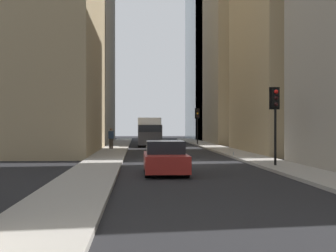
# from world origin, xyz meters

# --- Properties ---
(ground_plane) EXTENTS (135.00, 135.00, 0.00)m
(ground_plane) POSITION_xyz_m (0.00, 0.00, 0.00)
(ground_plane) COLOR black
(sidewalk_right) EXTENTS (90.00, 2.20, 0.14)m
(sidewalk_right) POSITION_xyz_m (0.00, 4.50, 0.07)
(sidewalk_right) COLOR gray
(sidewalk_right) RESTS_ON ground_plane
(sidewalk_left) EXTENTS (90.00, 2.20, 0.14)m
(sidewalk_left) POSITION_xyz_m (0.00, -4.50, 0.07)
(sidewalk_left) COLOR gray
(sidewalk_left) RESTS_ON ground_plane
(building_left_midfar) EXTENTS (13.23, 10.50, 21.63)m
(building_left_midfar) POSITION_xyz_m (8.55, -10.59, 10.83)
(building_left_midfar) COLOR #9E8966
(building_left_midfar) RESTS_ON ground_plane
(building_left_far) EXTENTS (19.08, 10.00, 31.56)m
(building_left_far) POSITION_xyz_m (30.33, -10.60, 15.78)
(building_left_far) COLOR #9E8966
(building_left_far) RESTS_ON ground_plane
(building_right_far) EXTENTS (19.54, 10.50, 26.35)m
(building_right_far) POSITION_xyz_m (28.60, 10.59, 13.18)
(building_right_far) COLOR gray
(building_right_far) RESTS_ON ground_plane
(delivery_truck) EXTENTS (6.46, 2.25, 2.84)m
(delivery_truck) POSITION_xyz_m (20.26, 1.40, 1.46)
(delivery_truck) COLOR silver
(delivery_truck) RESTS_ON ground_plane
(sedan_red) EXTENTS (4.30, 1.78, 1.42)m
(sedan_red) POSITION_xyz_m (-6.91, 1.40, 0.66)
(sedan_red) COLOR maroon
(sedan_red) RESTS_ON ground_plane
(traffic_light_foreground) EXTENTS (0.43, 0.52, 3.83)m
(traffic_light_foreground) POSITION_xyz_m (-4.41, -4.13, 2.95)
(traffic_light_foreground) COLOR black
(traffic_light_foreground) RESTS_ON sidewalk_left
(traffic_light_midblock) EXTENTS (0.43, 0.52, 3.78)m
(traffic_light_midblock) POSITION_xyz_m (23.36, -3.79, 2.91)
(traffic_light_midblock) COLOR black
(traffic_light_midblock) RESTS_ON sidewalk_left
(pedestrian) EXTENTS (0.26, 0.44, 1.72)m
(pedestrian) POSITION_xyz_m (12.89, 4.77, 1.08)
(pedestrian) COLOR #473D33
(pedestrian) RESTS_ON sidewalk_right
(discarded_bottle) EXTENTS (0.07, 0.07, 0.27)m
(discarded_bottle) POSITION_xyz_m (3.34, -3.63, 0.25)
(discarded_bottle) COLOR #999EA3
(discarded_bottle) RESTS_ON sidewalk_left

